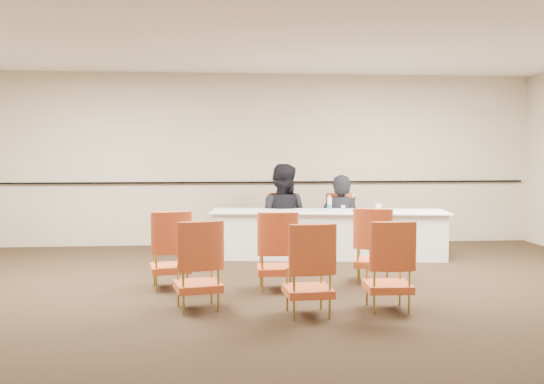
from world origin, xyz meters
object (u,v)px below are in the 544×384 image
(aud_chair_back_mid, at_px, (308,269))
(panelist_main_chair, at_px, (341,223))
(drinking_glass, at_px, (343,208))
(microphone, at_px, (355,203))
(panelist_second, at_px, (282,221))
(panelist_main, at_px, (341,230))
(aud_chair_front_mid, at_px, (277,250))
(water_bottle, at_px, (330,203))
(aud_chair_back_right, at_px, (388,265))
(aud_chair_front_left, at_px, (170,249))
(aud_chair_back_left, at_px, (198,264))
(panelist_second_chair, at_px, (282,223))
(panel_table, at_px, (328,234))
(aud_chair_front_right, at_px, (373,245))
(coffee_cup, at_px, (378,208))

(aud_chair_back_mid, bearing_deg, panelist_main_chair, 69.43)
(drinking_glass, bearing_deg, microphone, -1.18)
(panelist_second, bearing_deg, panelist_main_chair, -165.51)
(panelist_main, xyz_separation_m, aud_chair_front_mid, (-1.31, -2.61, 0.12))
(panelist_main_chair, relative_size, aud_chair_back_mid, 1.00)
(water_bottle, xyz_separation_m, aud_chair_back_right, (0.04, -3.10, -0.37))
(panelist_main, xyz_separation_m, drinking_glass, (-0.10, -0.64, 0.42))
(water_bottle, height_order, aud_chair_front_left, water_bottle)
(panelist_main_chair, bearing_deg, aud_chair_back_left, -115.33)
(panelist_main_chair, bearing_deg, panelist_second_chair, 180.00)
(panel_table, xyz_separation_m, aud_chair_front_right, (0.24, -1.77, 0.11))
(microphone, bearing_deg, panelist_main, 100.77)
(panelist_main, height_order, water_bottle, panelist_main)
(microphone, height_order, aud_chair_front_mid, microphone)
(drinking_glass, distance_m, aud_chair_back_right, 2.98)
(microphone, xyz_separation_m, aud_chair_back_right, (-0.33, -2.96, -0.39))
(water_bottle, relative_size, drinking_glass, 2.39)
(microphone, height_order, aud_chair_back_left, microphone)
(panel_table, relative_size, panelist_main_chair, 3.83)
(panelist_second, bearing_deg, aud_chair_front_mid, 105.01)
(panelist_second, relative_size, panelist_second_chair, 2.00)
(water_bottle, xyz_separation_m, aud_chair_back_mid, (-0.82, -3.23, -0.37))
(aud_chair_back_left, xyz_separation_m, aud_chair_back_mid, (1.12, -0.33, 0.00))
(coffee_cup, bearing_deg, panelist_second, 146.77)
(aud_chair_back_right, bearing_deg, panelist_second_chair, 103.22)
(microphone, bearing_deg, panelist_main_chair, 100.77)
(panelist_second, bearing_deg, water_bottle, 159.19)
(panelist_second_chair, height_order, aud_chair_front_right, same)
(aud_chair_back_right, bearing_deg, coffee_cup, 79.26)
(panelist_second_chair, height_order, aud_chair_front_left, same)
(aud_chair_front_left, bearing_deg, panelist_second_chair, 47.83)
(panelist_main, bearing_deg, drinking_glass, 104.21)
(panelist_second_chair, relative_size, aud_chair_front_left, 1.00)
(aud_chair_front_left, bearing_deg, coffee_cup, 19.02)
(aud_chair_back_left, height_order, aud_chair_back_right, same)
(aud_chair_front_mid, height_order, aud_chair_back_right, same)
(panel_table, xyz_separation_m, panelist_main_chair, (0.30, 0.51, 0.11))
(panel_table, height_order, coffee_cup, coffee_cup)
(aud_chair_back_mid, bearing_deg, panelist_main, 69.43)
(panel_table, bearing_deg, aud_chair_front_left, -132.50)
(coffee_cup, bearing_deg, aud_chair_back_left, -135.00)
(aud_chair_back_mid, bearing_deg, panel_table, 71.89)
(panel_table, height_order, aud_chair_back_left, aud_chair_back_left)
(aud_chair_front_left, relative_size, aud_chair_front_right, 1.00)
(microphone, xyz_separation_m, aud_chair_front_left, (-2.67, -1.76, -0.39))
(aud_chair_front_mid, xyz_separation_m, aud_chair_back_left, (-0.91, -0.80, 0.00))
(panelist_main_chair, height_order, aud_chair_back_left, same)
(aud_chair_front_left, distance_m, aud_chair_front_mid, 1.29)
(panelist_main_chair, xyz_separation_m, drinking_glass, (-0.10, -0.64, 0.30))
(panelist_main, distance_m, microphone, 0.82)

